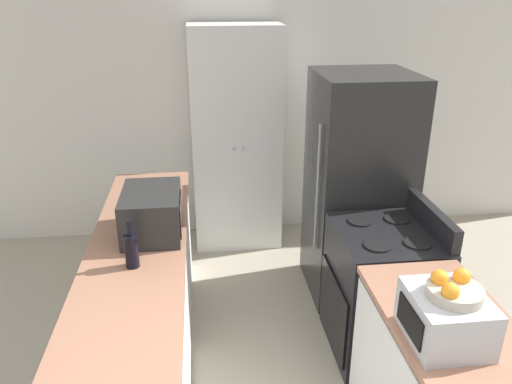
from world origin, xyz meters
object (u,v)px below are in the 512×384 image
Objects in this scene: stove at (381,291)px; fruit_bowl at (453,289)px; wine_bottle at (131,250)px; toaster_oven at (445,318)px; pantry_cabinet at (236,140)px; refrigerator at (357,188)px; microwave at (152,213)px.

fruit_bowl reaches higher than stove.
toaster_oven is at bearing -28.67° from wine_bottle.
fruit_bowl reaches higher than toaster_oven.
fruit_bowl is (-0.12, -1.04, 0.72)m from stove.
toaster_oven is at bearing 158.91° from fruit_bowl.
stove is at bearing 82.92° from toaster_oven.
pantry_cabinet reaches higher than wine_bottle.
stove is 1.27m from fruit_bowl.
fruit_bowl is at bearing -94.95° from refrigerator.
microwave is 1.83m from toaster_oven.
refrigerator is at bearing -47.03° from pantry_cabinet.
refrigerator reaches higher than microwave.
refrigerator is at bearing 21.40° from microwave.
pantry_cabinet reaches higher than fruit_bowl.
pantry_cabinet is at bearing 67.10° from microwave.
microwave is (-1.51, 0.17, 0.59)m from stove.
microwave is 1.38× the size of toaster_oven.
wine_bottle is at bearing -110.74° from pantry_cabinet.
toaster_oven is (1.47, -0.80, 0.01)m from wine_bottle.
pantry_cabinet is 2.87m from fruit_bowl.
pantry_cabinet is 1.31m from refrigerator.
wine_bottle is at bearing -148.14° from refrigerator.
pantry_cabinet is at bearing 69.26° from wine_bottle.
stove is at bearing -92.83° from refrigerator.
refrigerator reaches higher than stove.
stove is (0.85, -1.73, -0.58)m from pantry_cabinet.
toaster_oven is at bearing -97.08° from stove.
stove is 4.43× the size of fruit_bowl.
toaster_oven is (-0.13, -1.04, 0.56)m from stove.
stove is at bearing -63.83° from pantry_cabinet.
microwave is 1.73× the size of wine_bottle.
refrigerator reaches higher than toaster_oven.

